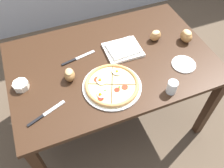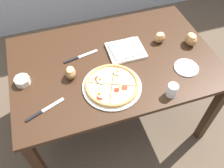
% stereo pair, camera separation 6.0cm
% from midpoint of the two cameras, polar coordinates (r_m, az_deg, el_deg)
% --- Properties ---
extents(ground_plane, '(12.00, 12.00, 0.00)m').
position_cam_midpoint_polar(ground_plane, '(2.29, -0.80, -7.79)').
color(ground_plane, brown).
extents(dining_table, '(1.44, 0.94, 0.77)m').
position_cam_midpoint_polar(dining_table, '(1.74, -1.04, 3.57)').
color(dining_table, '#331E11').
rests_on(dining_table, ground_plane).
extents(pizza, '(0.38, 0.38, 0.05)m').
position_cam_midpoint_polar(pizza, '(1.50, -1.18, -0.27)').
color(pizza, white).
rests_on(pizza, dining_table).
extents(ramekin_bowl, '(0.10, 0.10, 0.05)m').
position_cam_midpoint_polar(ramekin_bowl, '(1.61, -22.09, -0.29)').
color(ramekin_bowl, silver).
rests_on(ramekin_bowl, dining_table).
extents(napkin_folded, '(0.26, 0.23, 0.04)m').
position_cam_midpoint_polar(napkin_folded, '(1.73, 1.63, 8.34)').
color(napkin_folded, silver).
rests_on(napkin_folded, dining_table).
extents(bread_piece_near, '(0.09, 0.10, 0.08)m').
position_cam_midpoint_polar(bread_piece_near, '(1.56, -11.29, 2.20)').
color(bread_piece_near, olive).
rests_on(bread_piece_near, dining_table).
extents(bread_piece_mid, '(0.08, 0.10, 0.09)m').
position_cam_midpoint_polar(bread_piece_mid, '(1.86, 16.56, 11.02)').
color(bread_piece_mid, '#A3703D').
rests_on(bread_piece_mid, dining_table).
extents(bread_piece_far, '(0.10, 0.08, 0.08)m').
position_cam_midpoint_polar(bread_piece_far, '(1.83, 9.48, 11.43)').
color(bread_piece_far, '#A3703D').
rests_on(bread_piece_far, dining_table).
extents(knife_main, '(0.26, 0.07, 0.01)m').
position_cam_midpoint_polar(knife_main, '(1.70, -9.20, 6.14)').
color(knife_main, silver).
rests_on(knife_main, dining_table).
extents(knife_spare, '(0.24, 0.11, 0.01)m').
position_cam_midpoint_polar(knife_spare, '(1.46, -16.75, -6.88)').
color(knife_spare, silver).
rests_on(knife_spare, dining_table).
extents(water_glass, '(0.06, 0.06, 0.09)m').
position_cam_midpoint_polar(water_glass, '(1.50, 13.11, -0.87)').
color(water_glass, white).
rests_on(water_glass, dining_table).
extents(side_saucer, '(0.17, 0.17, 0.01)m').
position_cam_midpoint_polar(side_saucer, '(1.70, 15.89, 4.56)').
color(side_saucer, white).
rests_on(side_saucer, dining_table).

